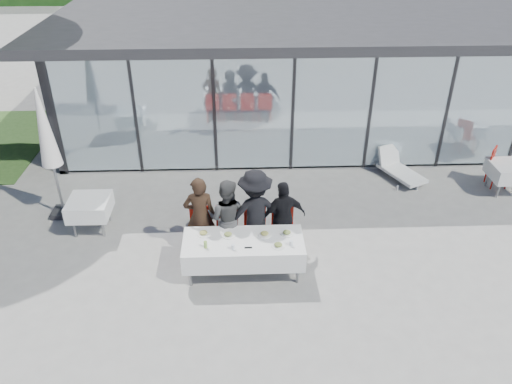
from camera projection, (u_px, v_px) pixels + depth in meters
ground at (258, 268)px, 9.74m from camera, size 90.00×90.00×0.00m
pavilion at (311, 47)px, 15.70m from camera, size 14.80×8.80×3.44m
dining_table at (243, 249)px, 9.38m from camera, size 2.26×0.96×0.75m
diner_a at (200, 216)px, 9.77m from camera, size 0.68×0.68×1.71m
diner_chair_a at (201, 227)px, 10.00m from camera, size 0.44×0.44×0.97m
diner_b at (227, 217)px, 9.81m from camera, size 0.96×0.96×1.64m
diner_chair_b at (227, 227)px, 10.01m from camera, size 0.44×0.44×0.97m
diner_c at (255, 213)px, 9.78m from camera, size 1.37×1.37×1.83m
diner_chair_c at (255, 226)px, 10.03m from camera, size 0.44×0.44×0.97m
diner_d at (283, 217)px, 9.86m from camera, size 1.13×1.13×1.57m
diner_chair_d at (283, 226)px, 10.05m from camera, size 0.44×0.44×0.97m
plate_a at (203, 233)px, 9.42m from camera, size 0.24×0.24×0.07m
plate_b at (228, 235)px, 9.38m from camera, size 0.24×0.24×0.07m
plate_c at (265, 234)px, 9.40m from camera, size 0.24×0.24×0.07m
plate_d at (287, 233)px, 9.43m from camera, size 0.24×0.24×0.07m
plate_extra at (278, 245)px, 9.10m from camera, size 0.24×0.24×0.07m
juice_bottle at (205, 245)px, 9.05m from camera, size 0.06×0.06×0.14m
drinking_glasses at (262, 245)px, 9.06m from camera, size 1.13×0.14×0.10m
folded_eyeglasses at (248, 248)px, 9.07m from camera, size 0.14×0.03×0.01m
spare_table_left at (90, 207)px, 10.62m from camera, size 0.86×0.86×0.74m
spare_table_right at (509, 171)px, 11.99m from camera, size 0.86×0.86×0.74m
spare_chair_a at (496, 165)px, 12.29m from camera, size 0.62×0.62×0.97m
spare_chair_b at (400, 148)px, 13.14m from camera, size 0.44×0.44×0.97m
market_umbrella at (46, 136)px, 10.38m from camera, size 0.50×0.50×3.00m
lounger at (398, 168)px, 12.77m from camera, size 1.11×1.46×0.72m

